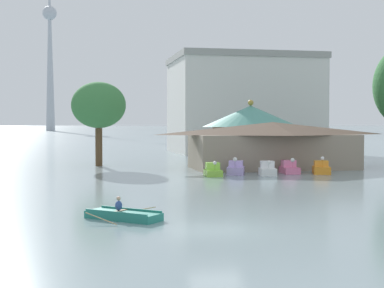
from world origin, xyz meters
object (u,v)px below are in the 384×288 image
Objects in this scene: green_roof_pavilion at (251,131)px; shoreline_tree_mid at (99,106)px; pedal_boat_white at (267,170)px; boathouse at (273,144)px; pedal_boat_lavender at (236,169)px; pedal_boat_orange at (321,168)px; distant_broadcast_tower at (50,38)px; rowboat_with_rower at (123,215)px; background_building_block at (243,104)px; pedal_boat_pink at (289,168)px; pedal_boat_lime at (213,171)px.

shoreline_tree_mid is (-18.08, 0.17, 3.00)m from green_roof_pavilion.
boathouse reaches higher than pedal_boat_white.
pedal_boat_lavender is 0.31× the size of shoreline_tree_mid.
pedal_boat_orange is 0.28× the size of shoreline_tree_mid.
distant_broadcast_tower is at bearing -163.60° from pedal_boat_white.
distant_broadcast_tower is at bearing -155.27° from pedal_boat_orange.
background_building_block is (25.24, 64.53, 7.88)m from rowboat_with_rower.
boathouse reaches higher than pedal_boat_orange.
pedal_boat_lavender is (12.67, 23.90, 0.30)m from rowboat_with_rower.
rowboat_with_rower is 41.59m from green_roof_pavilion.
pedal_boat_pink is at bearing -93.02° from boathouse.
boathouse is at bearing 167.47° from pedal_boat_white.
pedal_boat_pink reaches higher than rowboat_with_rower.
pedal_boat_pink is 0.02× the size of distant_broadcast_tower.
pedal_boat_lime is (10.10, 22.58, 0.27)m from rowboat_with_rower.
pedal_boat_orange is 0.11× the size of background_building_block.
pedal_boat_lavender is at bearing -109.97° from pedal_boat_white.
rowboat_with_rower is at bearing -24.24° from pedal_boat_white.
distant_broadcast_tower is (-18.11, 292.68, 49.18)m from shoreline_tree_mid.
rowboat_with_rower is 35.10m from boathouse.
pedal_boat_lime is 0.21× the size of green_roof_pavilion.
shoreline_tree_mid is (-9.94, 14.79, 6.43)m from pedal_boat_lime.
pedal_boat_white is 15.50m from green_roof_pavilion.
background_building_block reaches higher than shoreline_tree_mid.
green_roof_pavilion is 18.32m from shoreline_tree_mid.
pedal_boat_lime is 0.97× the size of pedal_boat_white.
pedal_boat_lavender is 8.49m from boathouse.
pedal_boat_orange is at bearing -79.39° from green_roof_pavilion.
distant_broadcast_tower is at bearing -171.33° from pedal_boat_lime.
pedal_boat_orange is 0.02× the size of distant_broadcast_tower.
background_building_block is (25.08, 27.16, 1.18)m from shoreline_tree_mid.
shoreline_tree_mid reaches higher than pedal_boat_lavender.
pedal_boat_white is 0.11× the size of background_building_block.
boathouse is 1.59× the size of green_roof_pavilion.
pedal_boat_lavender is at bearing 103.61° from rowboat_with_rower.
pedal_boat_lavender is at bearing 120.73° from pedal_boat_lime.
green_roof_pavilion is at bearing 176.24° from pedal_boat_lavender.
pedal_boat_white is 0.93× the size of pedal_boat_orange.
pedal_boat_lavender is 0.13× the size of background_building_block.
green_roof_pavilion is 0.09× the size of distant_broadcast_tower.
boathouse reaches higher than pedal_boat_lime.
background_building_block is at bearing 110.18° from rowboat_with_rower.
rowboat_with_rower is at bearing -31.28° from pedal_boat_pink.
shoreline_tree_mid reaches higher than pedal_boat_white.
pedal_boat_lavender is at bearing -112.71° from green_roof_pavilion.
pedal_boat_orange is 0.14× the size of boathouse.
distant_broadcast_tower is at bearing 99.24° from background_building_block.
pedal_boat_lavender is 1.02× the size of pedal_boat_pink.
distant_broadcast_tower is at bearing -167.47° from pedal_boat_pink.
pedal_boat_pink is at bearing 130.81° from pedal_boat_white.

